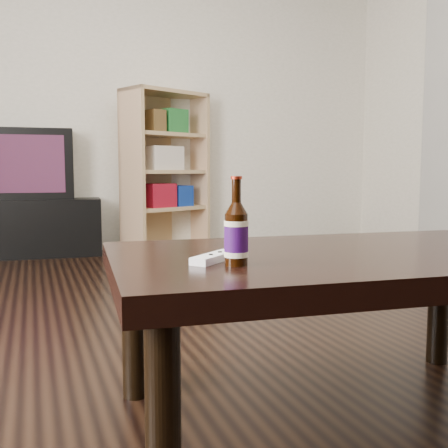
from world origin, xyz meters
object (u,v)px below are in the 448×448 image
object	(u,v)px
beer_bottle	(236,234)
tv	(26,164)
coffee_table	(341,274)
remote	(215,257)
bookshelf	(163,169)
tv_stand	(28,226)

from	to	relation	value
beer_bottle	tv	bearing A→B (deg)	97.88
tv	beer_bottle	world-z (taller)	tv
coffee_table	remote	size ratio (longest dim) A/B	8.57
bookshelf	remote	distance (m)	3.27
tv	remote	xyz separation A→B (m)	(0.44, -3.34, -0.26)
tv_stand	tv	bearing A→B (deg)	-90.00
beer_bottle	tv_stand	bearing A→B (deg)	97.87
tv_stand	coffee_table	distance (m)	3.42
bookshelf	beer_bottle	world-z (taller)	bookshelf
coffee_table	tv_stand	bearing A→B (deg)	103.85
tv	coffee_table	size ratio (longest dim) A/B	0.60
tv_stand	tv	world-z (taller)	tv
coffee_table	remote	bearing A→B (deg)	-176.29
bookshelf	coffee_table	size ratio (longest dim) A/B	1.04
bookshelf	beer_bottle	size ratio (longest dim) A/B	6.52
coffee_table	tv	bearing A→B (deg)	103.85
bookshelf	tv_stand	bearing A→B (deg)	148.02
tv	remote	size ratio (longest dim) A/B	5.12
remote	coffee_table	bearing A→B (deg)	52.74
coffee_table	beer_bottle	distance (m)	0.38
bookshelf	beer_bottle	distance (m)	3.33
beer_bottle	remote	bearing A→B (deg)	112.04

